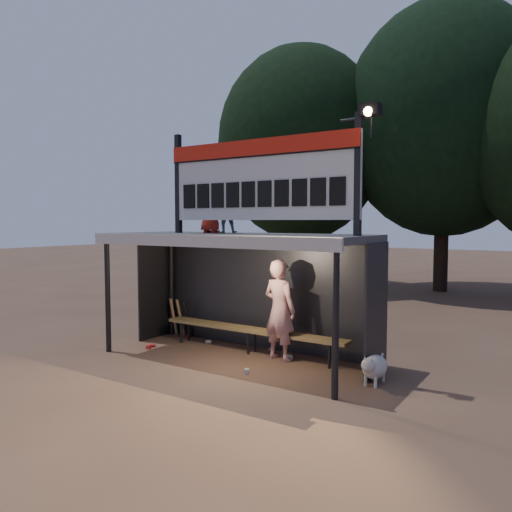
{
  "coord_description": "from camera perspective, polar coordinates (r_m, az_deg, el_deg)",
  "views": [
    {
      "loc": [
        5.28,
        -7.37,
        2.55
      ],
      "look_at": [
        0.2,
        0.4,
        1.9
      ],
      "focal_mm": 35.0,
      "sensor_mm": 36.0,
      "label": 1
    }
  ],
  "objects": [
    {
      "name": "ground",
      "position": [
        9.41,
        -2.4,
        -11.71
      ],
      "size": [
        80.0,
        80.0,
        0.0
      ],
      "primitive_type": "plane",
      "color": "brown",
      "rests_on": "ground"
    },
    {
      "name": "tree_left",
      "position": [
        19.91,
        5.14,
        12.55
      ],
      "size": [
        6.46,
        6.46,
        9.27
      ],
      "color": "#312316",
      "rests_on": "ground"
    },
    {
      "name": "bench",
      "position": [
        9.75,
        -0.51,
        -8.54
      ],
      "size": [
        4.0,
        0.35,
        0.48
      ],
      "color": "olive",
      "rests_on": "ground"
    },
    {
      "name": "bats",
      "position": [
        11.2,
        -8.63,
        -6.95
      ],
      "size": [
        0.47,
        0.32,
        0.84
      ],
      "color": "#A3764C",
      "rests_on": "ground"
    },
    {
      "name": "litter",
      "position": [
        10.0,
        -4.94,
        -10.56
      ],
      "size": [
        2.9,
        1.55,
        0.08
      ],
      "color": "#AA1D21",
      "rests_on": "ground"
    },
    {
      "name": "scoreboard_assembly",
      "position": [
        8.78,
        0.5,
        9.07
      ],
      "size": [
        4.1,
        0.27,
        1.99
      ],
      "color": "black",
      "rests_on": "dugout_shelter"
    },
    {
      "name": "player",
      "position": [
        9.18,
        2.71,
        -6.18
      ],
      "size": [
        0.74,
        0.55,
        1.86
      ],
      "primitive_type": "imported",
      "rotation": [
        0.0,
        0.0,
        2.98
      ],
      "color": "silver",
      "rests_on": "ground"
    },
    {
      "name": "tree_mid",
      "position": [
        19.68,
        20.72,
        14.33
      ],
      "size": [
        7.22,
        7.22,
        10.36
      ],
      "color": "black",
      "rests_on": "ground"
    },
    {
      "name": "child_a",
      "position": [
        9.41,
        -3.47,
        5.33
      ],
      "size": [
        0.55,
        0.51,
        0.9
      ],
      "primitive_type": "imported",
      "rotation": [
        0.0,
        0.0,
        3.66
      ],
      "color": "slate",
      "rests_on": "dugout_shelter"
    },
    {
      "name": "child_b",
      "position": [
        9.8,
        -5.19,
        5.69
      ],
      "size": [
        0.53,
        0.36,
        1.04
      ],
      "primitive_type": "imported",
      "rotation": [
        0.0,
        0.0,
        3.19
      ],
      "color": "#AA271A",
      "rests_on": "dugout_shelter"
    },
    {
      "name": "dugout_shelter",
      "position": [
        9.29,
        -1.56,
        -0.34
      ],
      "size": [
        5.1,
        2.08,
        2.32
      ],
      "color": "#424245",
      "rests_on": "ground"
    },
    {
      "name": "dog",
      "position": [
        8.18,
        13.32,
        -12.22
      ],
      "size": [
        0.36,
        0.81,
        0.49
      ],
      "color": "silver",
      "rests_on": "ground"
    }
  ]
}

